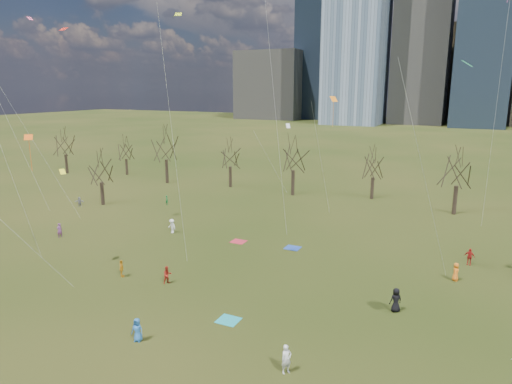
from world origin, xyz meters
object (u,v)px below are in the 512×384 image
at_px(blanket_teal, 228,320).
at_px(blanket_crimson, 238,242).
at_px(person_2, 167,275).
at_px(person_0, 137,330).
at_px(person_4, 122,269).
at_px(person_1, 286,359).
at_px(blanket_navy, 292,248).

bearing_deg(blanket_teal, blanket_crimson, 115.57).
height_order(blanket_teal, person_2, person_2).
bearing_deg(person_0, person_2, 102.52).
bearing_deg(blanket_crimson, person_4, -110.77).
relative_size(blanket_teal, person_1, 0.86).
bearing_deg(blanket_navy, blanket_teal, -85.09).
distance_m(blanket_navy, person_2, 14.91).
xyz_separation_m(blanket_navy, person_1, (7.72, -20.77, 0.91)).
relative_size(blanket_navy, person_0, 0.96).
bearing_deg(blanket_teal, person_4, 167.74).
relative_size(blanket_teal, person_2, 0.99).
distance_m(blanket_teal, blanket_crimson, 17.77).
distance_m(blanket_crimson, person_2, 12.67).
relative_size(blanket_crimson, person_4, 0.99).
bearing_deg(person_2, person_4, 128.33).
xyz_separation_m(person_0, person_4, (-8.50, 7.92, -0.03)).
relative_size(person_2, person_4, 1.00).
distance_m(person_0, person_2, 9.37).
relative_size(blanket_navy, person_1, 0.86).
relative_size(blanket_teal, blanket_crimson, 1.00).
distance_m(person_0, person_1, 10.55).
relative_size(blanket_navy, person_2, 0.99).
bearing_deg(blanket_teal, person_1, -32.71).
relative_size(blanket_navy, blanket_crimson, 1.00).
relative_size(person_0, person_4, 1.04).
bearing_deg(blanket_crimson, blanket_navy, 6.50).
distance_m(blanket_navy, person_0, 22.09).
bearing_deg(person_2, blanket_navy, 4.29).
bearing_deg(person_0, person_4, 125.37).
xyz_separation_m(blanket_navy, blanket_crimson, (-6.23, -0.71, 0.00)).
relative_size(person_0, person_2, 1.04).
bearing_deg(person_4, blanket_teal, -140.83).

